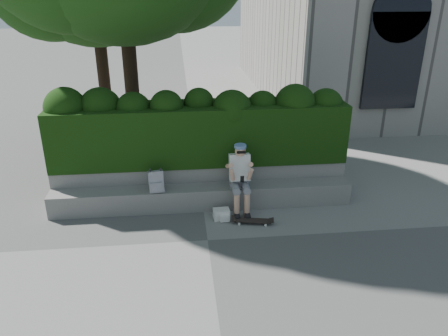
{
  "coord_description": "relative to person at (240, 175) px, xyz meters",
  "views": [
    {
      "loc": [
        -0.42,
        -6.6,
        4.22
      ],
      "look_at": [
        0.4,
        1.0,
        0.95
      ],
      "focal_mm": 35.0,
      "sensor_mm": 36.0,
      "label": 1
    }
  ],
  "objects": [
    {
      "name": "hedge",
      "position": [
        -0.72,
        0.88,
        0.6
      ],
      "size": [
        6.0,
        1.0,
        1.2
      ],
      "primitive_type": "cube",
      "color": "black",
      "rests_on": "planter_wall"
    },
    {
      "name": "bench_ledge",
      "position": [
        -0.72,
        0.18,
        -0.53
      ],
      "size": [
        6.0,
        0.45,
        0.45
      ],
      "primitive_type": "cube",
      "color": "gray",
      "rests_on": "ground"
    },
    {
      "name": "skateboard",
      "position": [
        0.17,
        -0.58,
        -0.69
      ],
      "size": [
        0.73,
        0.32,
        0.07
      ],
      "rotation": [
        0.0,
        0.0,
        -0.2
      ],
      "color": "black",
      "rests_on": "ground"
    },
    {
      "name": "person",
      "position": [
        0.0,
        0.0,
        0.0
      ],
      "size": [
        0.4,
        0.76,
        1.38
      ],
      "color": "slate",
      "rests_on": "ground"
    },
    {
      "name": "planter_wall",
      "position": [
        -0.72,
        0.66,
        -0.38
      ],
      "size": [
        6.0,
        0.5,
        0.75
      ],
      "primitive_type": "cube",
      "color": "gray",
      "rests_on": "ground"
    },
    {
      "name": "backpack_ground",
      "position": [
        -0.4,
        -0.33,
        -0.65
      ],
      "size": [
        0.32,
        0.24,
        0.2
      ],
      "primitive_type": "cube",
      "rotation": [
        0.0,
        0.0,
        0.06
      ],
      "color": "silver",
      "rests_on": "ground"
    },
    {
      "name": "backpack_plaid",
      "position": [
        -1.62,
        0.08,
        -0.09
      ],
      "size": [
        0.3,
        0.19,
        0.42
      ],
      "primitive_type": "cube",
      "rotation": [
        0.0,
        0.0,
        0.13
      ],
      "color": "#B2B2B7",
      "rests_on": "bench_ledge"
    },
    {
      "name": "ground",
      "position": [
        -0.72,
        -1.07,
        -0.75
      ],
      "size": [
        80.0,
        80.0,
        0.0
      ],
      "primitive_type": "plane",
      "color": "slate",
      "rests_on": "ground"
    }
  ]
}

